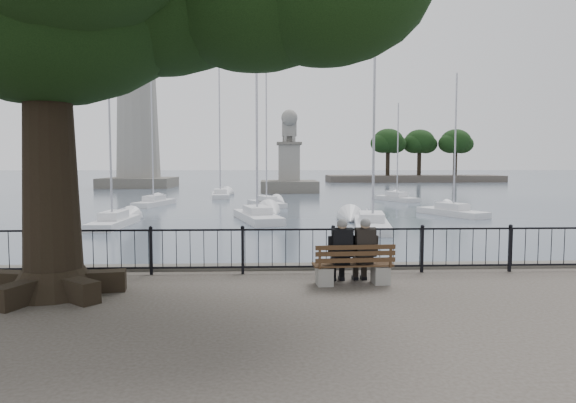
{
  "coord_description": "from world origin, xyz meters",
  "views": [
    {
      "loc": [
        -0.45,
        -8.7,
        2.47
      ],
      "look_at": [
        0.0,
        2.5,
        1.6
      ],
      "focal_mm": 32.0,
      "sensor_mm": 36.0,
      "label": 1
    }
  ],
  "objects_px": {
    "bench": "(353,270)",
    "person_right": "(364,253)",
    "lion_monument": "(289,171)",
    "lighthouse": "(137,99)",
    "person_left": "(341,254)"
  },
  "relations": [
    {
      "from": "bench",
      "to": "person_right",
      "type": "relative_size",
      "value": 1.22
    },
    {
      "from": "bench",
      "to": "person_right",
      "type": "bearing_deg",
      "value": 25.22
    },
    {
      "from": "bench",
      "to": "lion_monument",
      "type": "relative_size",
      "value": 0.17
    },
    {
      "from": "person_right",
      "to": "lion_monument",
      "type": "xyz_separation_m",
      "value": [
        0.5,
        48.41,
        0.76
      ]
    },
    {
      "from": "person_right",
      "to": "lighthouse",
      "type": "xyz_separation_m",
      "value": [
        -19.5,
        60.48,
        10.36
      ]
    },
    {
      "from": "bench",
      "to": "person_left",
      "type": "bearing_deg",
      "value": 162.48
    },
    {
      "from": "bench",
      "to": "lighthouse",
      "type": "distance_m",
      "value": 64.47
    },
    {
      "from": "person_left",
      "to": "person_right",
      "type": "xyz_separation_m",
      "value": [
        0.47,
        0.03,
        0.0
      ]
    },
    {
      "from": "bench",
      "to": "person_right",
      "type": "xyz_separation_m",
      "value": [
        0.23,
        0.11,
        0.32
      ]
    },
    {
      "from": "bench",
      "to": "person_left",
      "type": "distance_m",
      "value": 0.41
    },
    {
      "from": "bench",
      "to": "person_left",
      "type": "height_order",
      "value": "person_left"
    },
    {
      "from": "lighthouse",
      "to": "lion_monument",
      "type": "relative_size",
      "value": 3.05
    },
    {
      "from": "person_left",
      "to": "person_right",
      "type": "bearing_deg",
      "value": 3.84
    },
    {
      "from": "bench",
      "to": "lighthouse",
      "type": "relative_size",
      "value": 0.06
    },
    {
      "from": "person_left",
      "to": "person_right",
      "type": "relative_size",
      "value": 1.0
    }
  ]
}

